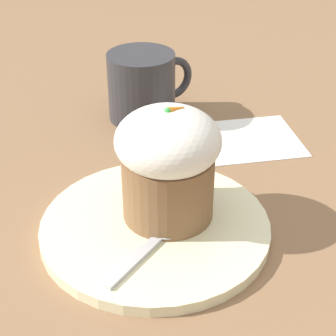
{
  "coord_description": "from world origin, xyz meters",
  "views": [
    {
      "loc": [
        -0.23,
        -0.38,
        0.36
      ],
      "look_at": [
        0.02,
        0.01,
        0.07
      ],
      "focal_mm": 60.0,
      "sensor_mm": 36.0,
      "label": 1
    }
  ],
  "objects": [
    {
      "name": "dessert_plate",
      "position": [
        0.0,
        0.0,
        0.01
      ],
      "size": [
        0.23,
        0.23,
        0.01
      ],
      "color": "beige",
      "rests_on": "ground_plane"
    },
    {
      "name": "carrot_cake",
      "position": [
        0.02,
        0.01,
        0.07
      ],
      "size": [
        0.1,
        0.1,
        0.12
      ],
      "color": "brown",
      "rests_on": "dessert_plate"
    },
    {
      "name": "spoon",
      "position": [
        -0.0,
        -0.02,
        0.02
      ],
      "size": [
        0.12,
        0.07,
        0.01
      ],
      "color": "#B7B7BC",
      "rests_on": "dessert_plate"
    },
    {
      "name": "paper_napkin",
      "position": [
        0.2,
        0.1,
        0.0
      ],
      "size": [
        0.17,
        0.15,
        0.0
      ],
      "color": "white",
      "rests_on": "ground_plane"
    },
    {
      "name": "ground_plane",
      "position": [
        0.0,
        0.0,
        0.0
      ],
      "size": [
        4.0,
        4.0,
        0.0
      ],
      "primitive_type": "plane",
      "color": "#846042"
    },
    {
      "name": "coffee_cup",
      "position": [
        0.12,
        0.23,
        0.05
      ],
      "size": [
        0.13,
        0.09,
        0.09
      ],
      "color": "#2D2D33",
      "rests_on": "ground_plane"
    }
  ]
}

